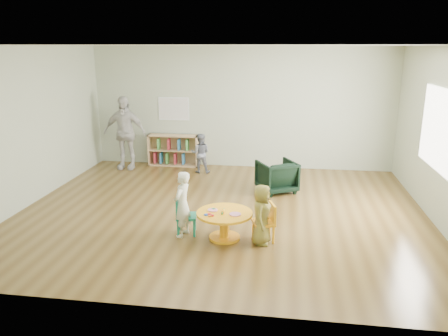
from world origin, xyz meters
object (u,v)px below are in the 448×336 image
kid_chair_right (266,221)px  child_left (182,204)px  child_right (262,214)px  kid_chair_left (184,215)px  armchair (277,176)px  bookshelf (173,150)px  toddler (201,153)px  adult_caretaker (125,133)px  activity_table (224,220)px

kid_chair_right → child_left: (-1.26, -0.01, 0.20)m
child_left → child_right: size_ratio=1.13×
kid_chair_left → armchair: size_ratio=0.82×
armchair → child_left: bearing=31.6°
kid_chair_right → bookshelf: size_ratio=0.48×
toddler → kid_chair_right: bearing=112.0°
kid_chair_right → adult_caretaker: size_ratio=0.34×
activity_table → kid_chair_right: size_ratio=1.46×
activity_table → child_right: (0.55, -0.08, 0.16)m
activity_table → bookshelf: (-1.82, 3.98, 0.08)m
activity_table → bookshelf: 4.37m
bookshelf → child_left: size_ratio=1.19×
bookshelf → toddler: 0.95m
activity_table → armchair: armchair is taller
activity_table → adult_caretaker: 4.59m
child_right → kid_chair_right: bearing=-26.7°
bookshelf → activity_table: bearing=-65.4°
child_left → kid_chair_right: bearing=103.6°
kid_chair_left → adult_caretaker: bearing=-157.1°
kid_chair_right → armchair: armchair is taller
armchair → adult_caretaker: bearing=-47.1°
activity_table → kid_chair_right: 0.62m
child_left → child_right: bearing=98.7°
kid_chair_left → kid_chair_right: size_ratio=0.98×
kid_chair_left → child_left: bearing=-8.2°
bookshelf → armchair: bearing=-33.2°
kid_chair_right → bookshelf: (-2.44, 3.95, 0.06)m
kid_chair_left → child_right: child_right is taller
kid_chair_left → child_right: bearing=72.4°
child_left → bookshelf: bearing=-150.1°
kid_chair_right → kid_chair_left: bearing=69.7°
child_left → toddler: child_left is taller
kid_chair_left → armchair: 2.61m
kid_chair_left → bookshelf: (-1.18, 3.89, 0.06)m
bookshelf → kid_chair_right: bearing=-58.3°
toddler → child_right: bearing=110.5°
armchair → child_right: size_ratio=0.77×
armchair → kid_chair_left: bearing=30.8°
kid_chair_right → child_right: (-0.07, -0.10, 0.14)m
kid_chair_right → child_left: bearing=72.9°
activity_table → kid_chair_right: kid_chair_right is taller
bookshelf → toddler: (0.78, -0.54, 0.08)m
child_left → adult_caretaker: adult_caretaker is taller
child_right → adult_caretaker: adult_caretaker is taller
bookshelf → child_left: bearing=-73.4°
kid_chair_right → adult_caretaker: bearing=27.2°
activity_table → kid_chair_left: 0.65m
activity_table → child_right: child_right is taller
bookshelf → adult_caretaker: (-1.03, -0.43, 0.48)m
activity_table → bookshelf: bearing=114.6°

